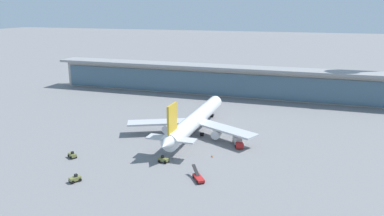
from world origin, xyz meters
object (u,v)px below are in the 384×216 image
object	(u,v)px
service_truck_under_wing_olive	(72,155)
service_truck_on_taxiway_olive	(75,179)
airliner_on_stand	(195,120)
service_truck_near_nose_red	(198,177)
service_truck_by_tail_olive	(163,160)
safety_cone_alpha	(212,156)
service_truck_mid_apron_red	(238,140)

from	to	relation	value
service_truck_under_wing_olive	service_truck_on_taxiway_olive	distance (m)	16.50
airliner_on_stand	service_truck_near_nose_red	xyz separation A→B (m)	(11.60, -34.14, -4.25)
service_truck_near_nose_red	service_truck_by_tail_olive	xyz separation A→B (m)	(-12.85, 7.71, 0.07)
airliner_on_stand	service_truck_by_tail_olive	world-z (taller)	airliner_on_stand
service_truck_near_nose_red	airliner_on_stand	bearing A→B (deg)	108.77
airliner_on_stand	service_truck_on_taxiway_olive	world-z (taller)	airliner_on_stand
service_truck_by_tail_olive	airliner_on_stand	bearing A→B (deg)	87.29
service_truck_by_tail_olive	service_truck_near_nose_red	bearing A→B (deg)	-30.95
service_truck_near_nose_red	safety_cone_alpha	xyz separation A→B (m)	(-0.63, 15.84, -0.49)
airliner_on_stand	service_truck_mid_apron_red	world-z (taller)	airliner_on_stand
airliner_on_stand	service_truck_mid_apron_red	xyz separation A→B (m)	(16.36, -6.35, -3.37)
airliner_on_stand	safety_cone_alpha	bearing A→B (deg)	-59.06
airliner_on_stand	service_truck_near_nose_red	distance (m)	36.31
service_truck_near_nose_red	service_truck_under_wing_olive	size ratio (longest dim) A/B	1.89
service_truck_near_nose_red	safety_cone_alpha	size ratio (longest dim) A/B	9.01
service_truck_under_wing_olive	service_truck_by_tail_olive	distance (m)	27.37
service_truck_mid_apron_red	service_truck_on_taxiway_olive	size ratio (longest dim) A/B	2.29
service_truck_mid_apron_red	safety_cone_alpha	distance (m)	13.18
service_truck_near_nose_red	service_truck_on_taxiway_olive	bearing A→B (deg)	-160.39
service_truck_on_taxiway_olive	safety_cone_alpha	world-z (taller)	service_truck_on_taxiway_olive
service_truck_mid_apron_red	service_truck_near_nose_red	bearing A→B (deg)	-99.72
service_truck_near_nose_red	service_truck_on_taxiway_olive	xyz separation A→B (m)	(-29.58, -10.54, 0.07)
safety_cone_alpha	service_truck_under_wing_olive	bearing A→B (deg)	-161.13
service_truck_mid_apron_red	service_truck_on_taxiway_olive	bearing A→B (deg)	-131.86
service_truck_under_wing_olive	service_truck_mid_apron_red	distance (m)	51.19
service_truck_by_tail_olive	service_truck_under_wing_olive	bearing A→B (deg)	-168.99
service_truck_on_taxiway_olive	safety_cone_alpha	distance (m)	39.16
airliner_on_stand	safety_cone_alpha	world-z (taller)	airliner_on_stand
service_truck_on_taxiway_olive	service_truck_mid_apron_red	bearing A→B (deg)	48.14
service_truck_near_nose_red	service_truck_under_wing_olive	world-z (taller)	service_truck_near_nose_red
service_truck_mid_apron_red	safety_cone_alpha	world-z (taller)	service_truck_mid_apron_red
airliner_on_stand	service_truck_mid_apron_red	bearing A→B (deg)	-21.21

